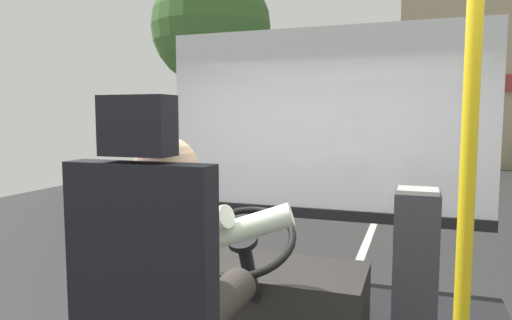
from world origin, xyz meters
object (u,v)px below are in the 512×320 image
handrail_pole (465,226)px  steering_console (269,297)px  bus_driver (177,268)px  fare_box (415,274)px

handrail_pole → steering_console: bearing=130.5°
bus_driver → steering_console: (-0.00, 1.07, -0.52)m
steering_console → handrail_pole: handrail_pole is taller
bus_driver → steering_console: bus_driver is taller
steering_console → fare_box: bearing=0.3°
steering_console → bus_driver: bearing=-90.0°
handrail_pole → fare_box: bearing=96.4°
bus_driver → steering_console: 1.19m
steering_console → handrail_pole: (0.92, -1.08, 0.75)m
bus_driver → fare_box: size_ratio=0.83×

